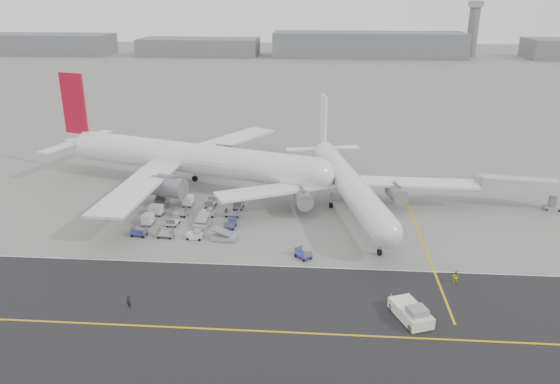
# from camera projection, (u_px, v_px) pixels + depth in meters

# --- Properties ---
(ground) EXTENTS (700.00, 700.00, 0.00)m
(ground) POSITION_uv_depth(u_px,v_px,m) (223.00, 257.00, 79.70)
(ground) COLOR gray
(ground) RESTS_ON ground
(taxiway) EXTENTS (220.00, 59.00, 0.03)m
(taxiway) POSITION_uv_depth(u_px,v_px,m) (239.00, 330.00, 62.52)
(taxiway) COLOR #252527
(taxiway) RESTS_ON ground
(horizon_buildings) EXTENTS (520.00, 28.00, 28.00)m
(horizon_buildings) POSITION_uv_depth(u_px,v_px,m) (350.00, 57.00, 320.68)
(horizon_buildings) COLOR slate
(horizon_buildings) RESTS_ON ground
(control_tower) EXTENTS (7.00, 7.00, 31.25)m
(control_tower) POSITION_uv_depth(u_px,v_px,m) (473.00, 28.00, 314.69)
(control_tower) COLOR slate
(control_tower) RESTS_ON ground
(airliner_a) EXTENTS (58.81, 57.67, 20.98)m
(airliner_a) POSITION_uv_depth(u_px,v_px,m) (186.00, 158.00, 106.23)
(airliner_a) COLOR white
(airliner_a) RESTS_ON ground
(airliner_b) EXTENTS (46.17, 47.17, 16.49)m
(airliner_b) POSITION_uv_depth(u_px,v_px,m) (348.00, 182.00, 96.35)
(airliner_b) COLOR white
(airliner_b) RESTS_ON ground
(pushback_tug) EXTENTS (4.91, 7.95, 2.28)m
(pushback_tug) POSITION_uv_depth(u_px,v_px,m) (411.00, 313.00, 64.26)
(pushback_tug) COLOR white
(pushback_tug) RESTS_ON ground
(jet_bridge) EXTENTS (14.97, 4.72, 5.59)m
(jet_bridge) POSITION_uv_depth(u_px,v_px,m) (517.00, 186.00, 97.01)
(jet_bridge) COLOR gray
(jet_bridge) RESTS_ON ground
(gse_cluster) EXTENTS (22.80, 22.09, 1.92)m
(gse_cluster) POSITION_uv_depth(u_px,v_px,m) (191.00, 221.00, 92.17)
(gse_cluster) COLOR #98979D
(gse_cluster) RESTS_ON ground
(stray_dolly) EXTENTS (2.78, 2.86, 1.52)m
(stray_dolly) POSITION_uv_depth(u_px,v_px,m) (303.00, 258.00, 79.42)
(stray_dolly) COLOR silver
(stray_dolly) RESTS_ON ground
(ground_crew_a) EXTENTS (0.79, 0.68, 1.83)m
(ground_crew_a) POSITION_uv_depth(u_px,v_px,m) (129.00, 302.00, 66.55)
(ground_crew_a) COLOR black
(ground_crew_a) RESTS_ON ground
(ground_crew_b) EXTENTS (0.91, 0.73, 1.81)m
(ground_crew_b) POSITION_uv_depth(u_px,v_px,m) (455.00, 277.00, 72.39)
(ground_crew_b) COLOR #CFD619
(ground_crew_b) RESTS_ON ground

